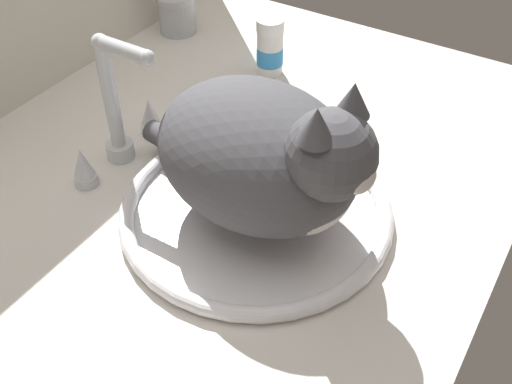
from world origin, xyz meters
The scene contains 6 objects.
countertop centered at (0.00, 0.00, 1.50)cm, with size 123.53×75.35×3.00cm, color silver.
sink_basin centered at (5.43, -7.94, 3.87)cm, with size 35.40×35.40×2.03cm.
faucet centered at (5.43, 14.40, 10.48)cm, with size 17.33×10.63×19.45cm.
cat centered at (5.13, -9.54, 13.71)cm, with size 25.22×36.30×20.97cm.
pill_bottle centered at (37.04, 8.93, 7.60)cm, with size 4.67×4.67×9.90cm.
metal_jar centered at (40.70, 31.64, 6.63)cm, with size 7.09×7.09×7.23cm.
Camera 1 is at (-42.42, -37.69, 57.89)cm, focal length 42.27 mm.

